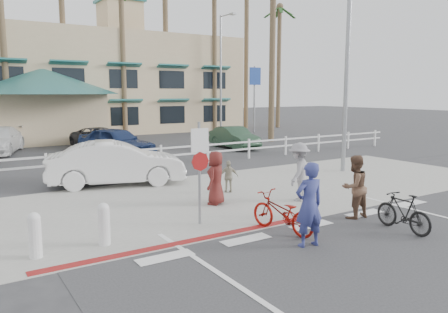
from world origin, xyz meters
TOP-DOWN VIEW (x-y plane):
  - ground at (0.00, 0.00)m, footprint 140.00×140.00m
  - bike_path at (0.00, -2.00)m, footprint 12.00×16.00m
  - sidewalk_plaza at (0.00, 4.50)m, footprint 22.00×7.00m
  - cross_street at (0.00, 8.50)m, footprint 40.00×5.00m
  - parking_lot at (0.00, 18.00)m, footprint 50.00×16.00m
  - curb_red at (-3.00, 1.20)m, footprint 7.00×0.25m
  - rail_fence at (0.50, 10.50)m, footprint 29.40×0.16m
  - building at (2.00, 31.00)m, footprint 28.00×16.00m
  - sign_post at (-2.30, 2.20)m, footprint 0.50×0.10m
  - bollard_0 at (-4.80, 2.00)m, footprint 0.26×0.26m
  - bollard_1 at (-6.20, 2.00)m, footprint 0.26×0.26m
  - streetlight_0 at (6.50, 5.50)m, footprint 0.60×2.00m
  - streetlight_1 at (12.00, 24.00)m, footprint 0.60×2.00m
  - info_sign at (14.00, 22.00)m, footprint 1.20×0.16m
  - palm_3 at (-4.00, 25.00)m, footprint 4.00×4.00m
  - palm_4 at (0.00, 26.00)m, footprint 4.00×4.00m
  - palm_5 at (4.00, 25.00)m, footprint 4.00×4.00m
  - palm_6 at (8.00, 26.00)m, footprint 4.00×4.00m
  - palm_7 at (12.00, 25.00)m, footprint 4.00×4.00m
  - palm_8 at (16.00, 26.00)m, footprint 4.00×4.00m
  - palm_9 at (19.00, 25.00)m, footprint 4.00×4.00m
  - palm_11 at (11.00, 16.00)m, footprint 4.00×4.00m
  - bike_red at (-0.95, 0.61)m, footprint 0.97×1.90m
  - rider_red at (-1.09, -0.44)m, footprint 0.73×0.53m
  - bike_black at (1.55, -0.89)m, footprint 0.55×1.59m
  - rider_black at (1.43, 0.51)m, footprint 0.83×0.66m
  - pedestrian_a at (1.46, 2.70)m, footprint 1.34×1.19m
  - pedestrian_child at (0.24, 4.74)m, footprint 0.68×0.49m
  - pedestrian_b at (-0.91, 3.68)m, footprint 0.93×0.88m
  - car_white_sedan at (-2.48, 7.95)m, footprint 5.06×2.93m
  - lot_car_2 at (-0.27, 14.47)m, footprint 3.39×4.90m
  - lot_car_3 at (6.83, 14.26)m, footprint 1.53×3.98m
  - lot_car_5 at (0.05, 18.45)m, footprint 2.77×4.74m

SIDE VIEW (x-z plane):
  - ground at x=0.00m, z-range 0.00..0.00m
  - parking_lot at x=0.00m, z-range 0.00..0.01m
  - bike_path at x=0.00m, z-range 0.00..0.01m
  - cross_street at x=0.00m, z-range 0.00..0.01m
  - sidewalk_plaza at x=0.00m, z-range 0.00..0.01m
  - curb_red at x=-3.00m, z-range 0.00..0.02m
  - bike_black at x=1.55m, z-range 0.00..0.94m
  - bollard_0 at x=-4.80m, z-range 0.00..0.95m
  - bollard_1 at x=-6.20m, z-range 0.00..0.95m
  - bike_red at x=-0.95m, z-range 0.00..0.95m
  - rail_fence at x=0.50m, z-range 0.00..1.00m
  - pedestrian_child at x=0.24m, z-range 0.00..1.08m
  - lot_car_5 at x=0.05m, z-range 0.00..1.24m
  - lot_car_3 at x=6.83m, z-range 0.00..1.29m
  - lot_car_2 at x=-0.27m, z-range 0.00..1.55m
  - car_white_sedan at x=-2.48m, z-range 0.00..1.58m
  - pedestrian_b at x=-0.91m, z-range 0.00..1.60m
  - rider_black at x=1.43m, z-range 0.00..1.69m
  - pedestrian_a at x=1.46m, z-range 0.00..1.80m
  - rider_red at x=-1.09m, z-range 0.00..1.86m
  - sign_post at x=-2.30m, z-range 0.00..2.90m
  - info_sign at x=14.00m, z-range 0.00..5.60m
  - streetlight_0 at x=6.50m, z-range 0.00..9.00m
  - streetlight_1 at x=12.00m, z-range 0.00..9.50m
  - building at x=2.00m, z-range 0.00..11.30m
  - palm_5 at x=4.00m, z-range 0.00..13.00m
  - palm_9 at x=19.00m, z-range 0.00..13.00m
  - palm_3 at x=-4.00m, z-range 0.00..14.00m
  - palm_7 at x=12.00m, z-range 0.00..14.00m
  - palm_11 at x=11.00m, z-range 0.00..14.00m
  - palm_4 at x=0.00m, z-range 0.00..15.00m
  - palm_8 at x=16.00m, z-range 0.00..15.00m
  - palm_6 at x=8.00m, z-range 0.00..17.00m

